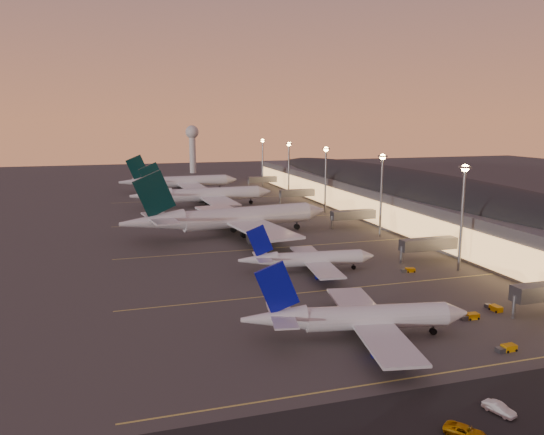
{
  "coord_description": "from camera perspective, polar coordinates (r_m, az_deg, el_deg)",
  "views": [
    {
      "loc": [
        -43.78,
        -106.23,
        36.19
      ],
      "look_at": [
        2.0,
        45.0,
        7.0
      ],
      "focal_mm": 35.0,
      "sensor_mm": 36.0,
      "label": 1
    }
  ],
  "objects": [
    {
      "name": "ground",
      "position": [
        120.46,
        5.34,
        -7.06
      ],
      "size": [
        700.0,
        700.0,
        0.0
      ],
      "primitive_type": "plane",
      "color": "#3C3A37"
    },
    {
      "name": "light_masts",
      "position": [
        189.82,
        8.13,
        4.73
      ],
      "size": [
        2.2,
        217.2,
        25.9
      ],
      "color": "slate",
      "rests_on": "ground"
    },
    {
      "name": "baggage_tug_d",
      "position": [
        112.14,
        22.78,
        -8.95
      ],
      "size": [
        1.79,
        3.67,
        1.06
      ],
      "rotation": [
        0.0,
        0.0,
        -1.49
      ],
      "color": "orange",
      "rests_on": "ground"
    },
    {
      "name": "baggage_tug_a",
      "position": [
        94.33,
        23.94,
        -12.73
      ],
      "size": [
        3.49,
        1.66,
        1.02
      ],
      "rotation": [
        0.0,
        0.0,
        0.05
      ],
      "color": "orange",
      "rests_on": "ground"
    },
    {
      "name": "airliner_wide_far",
      "position": [
        275.42,
        -9.87,
        3.8
      ],
      "size": [
        60.36,
        55.0,
        19.32
      ],
      "rotation": [
        0.0,
        0.0,
        0.05
      ],
      "color": "silver",
      "rests_on": "ground"
    },
    {
      "name": "airliner_narrow_north",
      "position": [
        128.29,
        3.86,
        -4.5
      ],
      "size": [
        33.73,
        30.3,
        12.04
      ],
      "rotation": [
        0.0,
        0.0,
        -0.11
      ],
      "color": "silver",
      "rests_on": "ground"
    },
    {
      "name": "airliner_narrow_south",
      "position": [
        91.12,
        9.14,
        -10.63
      ],
      "size": [
        38.85,
        35.11,
        13.9
      ],
      "rotation": [
        0.0,
        0.0,
        -0.17
      ],
      "color": "silver",
      "rests_on": "ground"
    },
    {
      "name": "radar_tower",
      "position": [
        370.44,
        -8.57,
        8.14
      ],
      "size": [
        9.0,
        9.0,
        32.5
      ],
      "color": "silver",
      "rests_on": "ground"
    },
    {
      "name": "service_van_b",
      "position": [
        69.72,
        20.11,
        -20.84
      ],
      "size": [
        4.69,
        5.32,
        1.37
      ],
      "primitive_type": "imported",
      "rotation": [
        0.0,
        0.0,
        0.62
      ],
      "color": "orange",
      "rests_on": "ground"
    },
    {
      "name": "terminal_building",
      "position": [
        209.38,
        13.64,
        2.65
      ],
      "size": [
        56.35,
        255.0,
        17.46
      ],
      "color": "#515156",
      "rests_on": "ground"
    },
    {
      "name": "airliner_wide_near",
      "position": [
        167.34,
        -4.47,
        -0.09
      ],
      "size": [
        68.28,
        62.83,
        21.87
      ],
      "rotation": [
        0.0,
        0.0,
        0.15
      ],
      "color": "silver",
      "rests_on": "ground"
    },
    {
      "name": "lane_markings",
      "position": [
        156.87,
        -0.17,
        -2.87
      ],
      "size": [
        90.0,
        180.36,
        0.0
      ],
      "color": "#D8C659",
      "rests_on": "ground"
    },
    {
      "name": "airliner_wide_mid",
      "position": [
        225.77,
        -7.37,
        2.43
      ],
      "size": [
        60.41,
        55.02,
        19.34
      ],
      "rotation": [
        0.0,
        0.0,
        0.05
      ],
      "color": "silver",
      "rests_on": "ground"
    },
    {
      "name": "service_lane",
      "position": [
        75.82,
        22.41,
        -18.89
      ],
      "size": [
        260.0,
        16.0,
        0.01
      ],
      "color": "black",
      "rests_on": "ground"
    },
    {
      "name": "baggage_tug_b",
      "position": [
        105.82,
        20.51,
        -9.94
      ],
      "size": [
        3.67,
        1.73,
        1.07
      ],
      "rotation": [
        0.0,
        0.0,
        -0.04
      ],
      "color": "orange",
      "rests_on": "ground"
    },
    {
      "name": "baggage_tug_c",
      "position": [
        132.6,
        14.48,
        -5.51
      ],
      "size": [
        3.44,
        1.79,
        0.98
      ],
      "rotation": [
        0.0,
        0.0,
        -0.15
      ],
      "color": "orange",
      "rests_on": "ground"
    },
    {
      "name": "service_van_c",
      "position": [
        75.86,
        23.23,
        -18.36
      ],
      "size": [
        2.68,
        4.35,
        1.35
      ],
      "primitive_type": "imported",
      "rotation": [
        0.0,
        0.0,
        0.33
      ],
      "color": "silver",
      "rests_on": "ground"
    }
  ]
}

